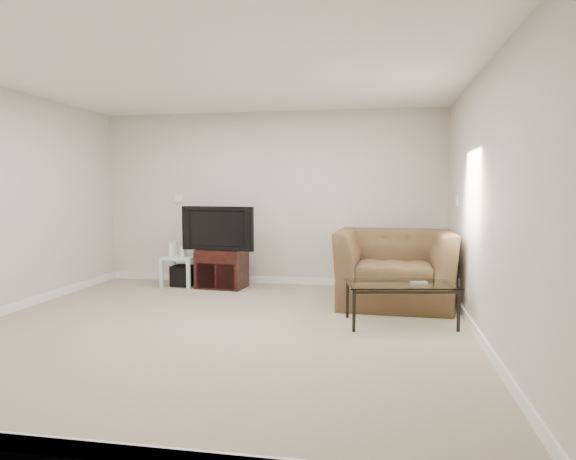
% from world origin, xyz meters
% --- Properties ---
extents(floor, '(5.00, 5.00, 0.00)m').
position_xyz_m(floor, '(0.00, 0.00, 0.00)').
color(floor, tan).
rests_on(floor, ground).
extents(ceiling, '(5.00, 5.00, 0.00)m').
position_xyz_m(ceiling, '(0.00, 0.00, 2.50)').
color(ceiling, white).
rests_on(ceiling, ground).
extents(wall_back, '(5.00, 0.02, 2.50)m').
position_xyz_m(wall_back, '(0.00, 2.50, 1.25)').
color(wall_back, silver).
rests_on(wall_back, ground).
extents(wall_right, '(0.02, 5.00, 2.50)m').
position_xyz_m(wall_right, '(2.50, 0.00, 1.25)').
color(wall_right, silver).
rests_on(wall_right, ground).
extents(plate_back, '(0.12, 0.02, 0.12)m').
position_xyz_m(plate_back, '(-1.40, 2.49, 1.25)').
color(plate_back, white).
rests_on(plate_back, wall_back).
extents(plate_right_switch, '(0.02, 0.09, 0.13)m').
position_xyz_m(plate_right_switch, '(2.49, 1.60, 1.25)').
color(plate_right_switch, white).
rests_on(plate_right_switch, wall_right).
extents(plate_right_outlet, '(0.02, 0.08, 0.12)m').
position_xyz_m(plate_right_outlet, '(2.49, 1.30, 0.30)').
color(plate_right_outlet, white).
rests_on(plate_right_outlet, wall_right).
extents(tv_stand, '(0.70, 0.52, 0.54)m').
position_xyz_m(tv_stand, '(-0.60, 2.05, 0.27)').
color(tv_stand, black).
rests_on(tv_stand, floor).
extents(dvd_player, '(0.35, 0.26, 0.05)m').
position_xyz_m(dvd_player, '(-0.60, 2.01, 0.45)').
color(dvd_player, black).
rests_on(dvd_player, tv_stand).
extents(television, '(1.00, 0.31, 0.61)m').
position_xyz_m(television, '(-0.60, 2.02, 0.85)').
color(television, black).
rests_on(television, tv_stand).
extents(side_table, '(0.47, 0.47, 0.43)m').
position_xyz_m(side_table, '(-1.21, 2.05, 0.21)').
color(side_table, silver).
rests_on(side_table, floor).
extents(subwoofer, '(0.32, 0.32, 0.29)m').
position_xyz_m(subwoofer, '(-1.18, 2.07, 0.15)').
color(subwoofer, black).
rests_on(subwoofer, floor).
extents(game_console, '(0.07, 0.15, 0.20)m').
position_xyz_m(game_console, '(-1.32, 2.04, 0.53)').
color(game_console, white).
rests_on(game_console, side_table).
extents(game_case, '(0.05, 0.13, 0.17)m').
position_xyz_m(game_case, '(-1.16, 2.03, 0.52)').
color(game_case, silver).
rests_on(game_case, side_table).
extents(recliner, '(1.41, 0.94, 1.20)m').
position_xyz_m(recliner, '(1.76, 1.42, 0.60)').
color(recliner, brown).
rests_on(recliner, floor).
extents(coffee_table, '(1.19, 0.81, 0.43)m').
position_xyz_m(coffee_table, '(1.80, 0.49, 0.21)').
color(coffee_table, black).
rests_on(coffee_table, floor).
extents(remote, '(0.18, 0.09, 0.02)m').
position_xyz_m(remote, '(1.98, 0.51, 0.44)').
color(remote, '#B2B2B7').
rests_on(remote, coffee_table).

